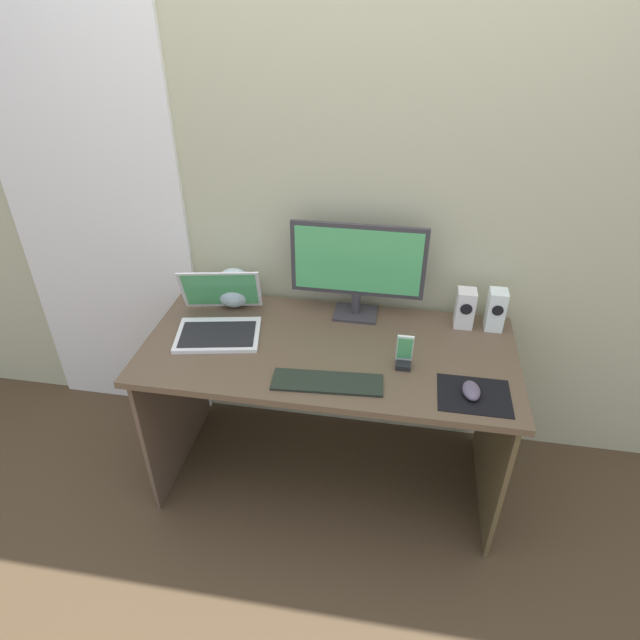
{
  "coord_description": "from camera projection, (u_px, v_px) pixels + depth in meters",
  "views": [
    {
      "loc": [
        0.25,
        -1.69,
        1.96
      ],
      "look_at": [
        -0.03,
        -0.02,
        0.85
      ],
      "focal_mm": 30.4,
      "sensor_mm": 36.0,
      "label": 1
    }
  ],
  "objects": [
    {
      "name": "ground_plane",
      "position": [
        327.0,
        472.0,
        2.5
      ],
      "size": [
        8.0,
        8.0,
        0.0
      ],
      "primitive_type": "plane",
      "color": "#463623"
    },
    {
      "name": "wall_back",
      "position": [
        345.0,
        180.0,
        2.13
      ],
      "size": [
        6.0,
        0.04,
        2.5
      ],
      "primitive_type": "cube",
      "color": "#B3B38F",
      "rests_on": "ground_plane"
    },
    {
      "name": "door_left",
      "position": [
        98.0,
        222.0,
        2.39
      ],
      "size": [
        0.82,
        0.02,
        2.02
      ],
      "primitive_type": "cube",
      "color": "white",
      "rests_on": "ground_plane"
    },
    {
      "name": "desk",
      "position": [
        328.0,
        376.0,
        2.19
      ],
      "size": [
        1.45,
        0.68,
        0.71
      ],
      "color": "brown",
      "rests_on": "ground_plane"
    },
    {
      "name": "monitor",
      "position": [
        358.0,
        266.0,
        2.18
      ],
      "size": [
        0.54,
        0.14,
        0.41
      ],
      "color": "#353337",
      "rests_on": "desk"
    },
    {
      "name": "speaker_right",
      "position": [
        496.0,
        310.0,
        2.17
      ],
      "size": [
        0.07,
        0.08,
        0.17
      ],
      "color": "white",
      "rests_on": "desk"
    },
    {
      "name": "speaker_near_monitor",
      "position": [
        465.0,
        308.0,
        2.19
      ],
      "size": [
        0.07,
        0.08,
        0.16
      ],
      "color": "silver",
      "rests_on": "desk"
    },
    {
      "name": "laptop",
      "position": [
        219.0,
        319.0,
        2.19
      ],
      "size": [
        0.39,
        0.39,
        0.23
      ],
      "color": "silver",
      "rests_on": "desk"
    },
    {
      "name": "fishbowl",
      "position": [
        234.0,
        288.0,
        2.33
      ],
      "size": [
        0.17,
        0.17,
        0.17
      ],
      "primitive_type": "sphere",
      "color": "silver",
      "rests_on": "desk"
    },
    {
      "name": "keyboard_external",
      "position": [
        327.0,
        382.0,
        1.92
      ],
      "size": [
        0.4,
        0.14,
        0.01
      ],
      "primitive_type": "cube",
      "rotation": [
        0.0,
        0.0,
        0.07
      ],
      "color": "black",
      "rests_on": "desk"
    },
    {
      "name": "mousepad",
      "position": [
        474.0,
        395.0,
        1.87
      ],
      "size": [
        0.25,
        0.2,
        0.0
      ],
      "primitive_type": "cube",
      "color": "black",
      "rests_on": "desk"
    },
    {
      "name": "mouse",
      "position": [
        471.0,
        391.0,
        1.86
      ],
      "size": [
        0.07,
        0.1,
        0.04
      ],
      "primitive_type": "ellipsoid",
      "rotation": [
        0.0,
        0.0,
        0.09
      ],
      "color": "#544A5D",
      "rests_on": "mousepad"
    },
    {
      "name": "phone_in_dock",
      "position": [
        404.0,
        356.0,
        1.98
      ],
      "size": [
        0.06,
        0.05,
        0.14
      ],
      "color": "black",
      "rests_on": "desk"
    }
  ]
}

